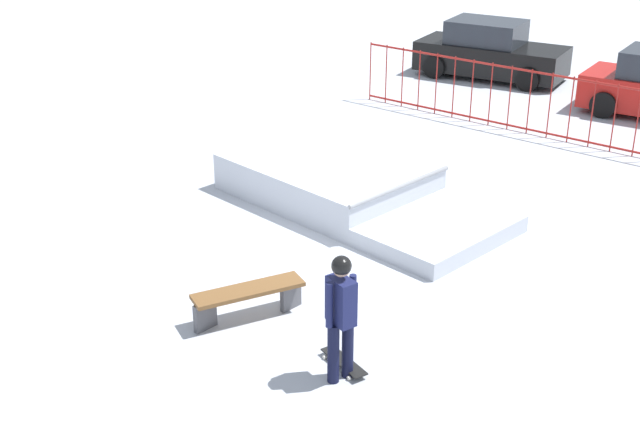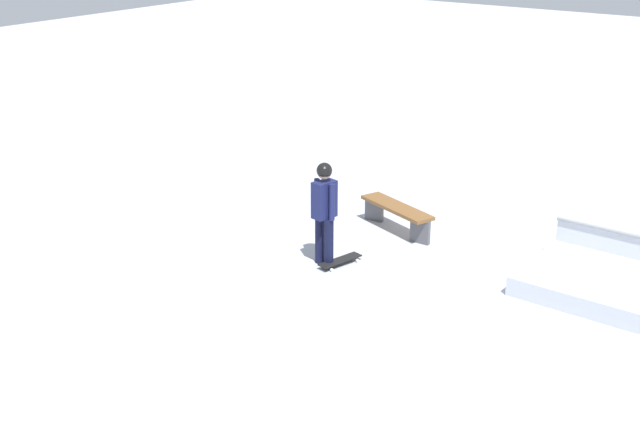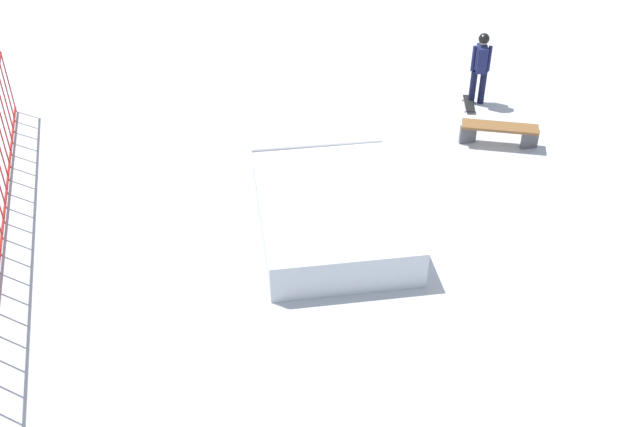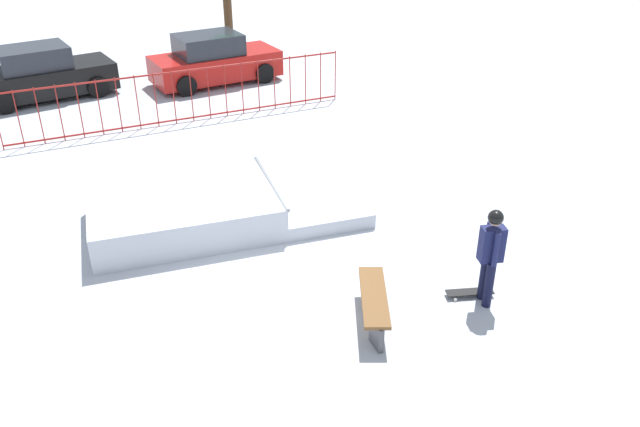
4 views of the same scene
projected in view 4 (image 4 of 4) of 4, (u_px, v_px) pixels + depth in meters
ground_plane at (255, 250)px, 12.22m from camera, size 60.00×60.00×0.00m
skate_ramp at (208, 208)px, 13.02m from camera, size 5.49×2.79×0.74m
skater at (491, 250)px, 10.32m from camera, size 0.42×0.43×1.73m
skateboard at (470, 292)px, 10.90m from camera, size 0.82×0.40×0.09m
perimeter_fence at (183, 96)px, 17.86m from camera, size 9.39×0.80×1.50m
park_bench at (374, 301)px, 10.20m from camera, size 0.94×1.64×0.48m
parked_car_black at (42, 75)px, 19.74m from camera, size 4.38×2.63×1.60m
parked_car_red at (214, 61)px, 21.13m from camera, size 4.33×2.46×1.60m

